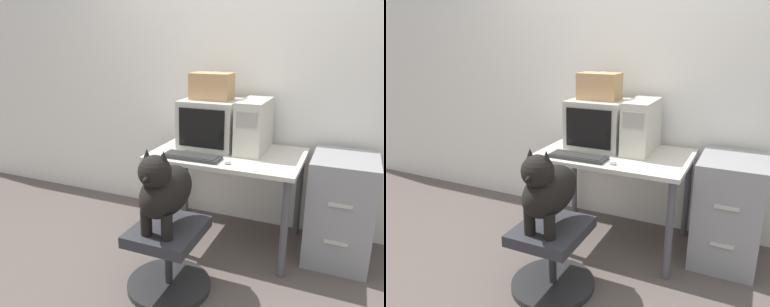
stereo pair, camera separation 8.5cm
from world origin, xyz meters
TOP-DOWN VIEW (x-y plane):
  - ground_plane at (0.00, 0.00)m, footprint 12.00×12.00m
  - wall_back at (0.00, 0.81)m, footprint 8.00×0.05m
  - desk at (0.00, 0.37)m, footprint 1.11×0.75m
  - crt_monitor at (-0.19, 0.49)m, footprint 0.44×0.42m
  - pc_tower at (0.16, 0.50)m, footprint 0.19×0.46m
  - keyboard at (-0.19, 0.13)m, footprint 0.42×0.16m
  - computer_mouse at (0.08, 0.11)m, footprint 0.06×0.04m
  - office_chair at (-0.14, -0.36)m, footprint 0.54×0.54m
  - dog at (-0.14, -0.39)m, footprint 0.25×0.52m
  - filing_cabinet at (0.83, 0.47)m, footprint 0.44×0.55m
  - cardboard_box at (-0.19, 0.50)m, footprint 0.31×0.20m

SIDE VIEW (x-z plane):
  - ground_plane at x=0.00m, z-range 0.00..0.00m
  - office_chair at x=-0.14m, z-range 0.01..0.45m
  - filing_cabinet at x=0.83m, z-range 0.00..0.77m
  - desk at x=0.00m, z-range 0.27..1.00m
  - dog at x=-0.14m, z-range 0.44..0.97m
  - keyboard at x=-0.19m, z-range 0.73..0.76m
  - computer_mouse at x=0.08m, z-range 0.73..0.77m
  - crt_monitor at x=-0.19m, z-range 0.73..1.11m
  - pc_tower at x=0.16m, z-range 0.73..1.13m
  - cardboard_box at x=-0.19m, z-range 1.11..1.31m
  - wall_back at x=0.00m, z-range 0.00..2.60m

